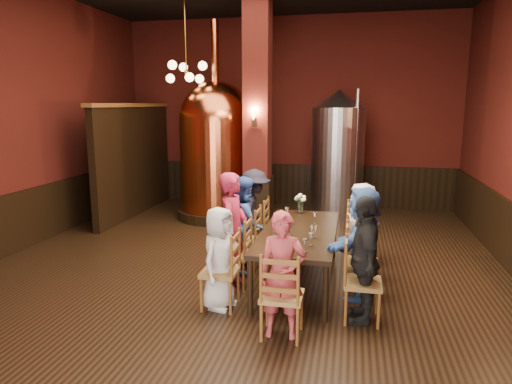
% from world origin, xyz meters
% --- Properties ---
extents(room, '(10.00, 10.02, 4.50)m').
position_xyz_m(room, '(0.00, 0.00, 2.25)').
color(room, black).
rests_on(room, ground).
extents(wainscot_back, '(7.90, 0.08, 1.00)m').
position_xyz_m(wainscot_back, '(0.00, 4.96, 0.50)').
color(wainscot_back, black).
rests_on(wainscot_back, ground).
extents(wainscot_left, '(0.08, 9.90, 1.00)m').
position_xyz_m(wainscot_left, '(-3.96, 0.00, 0.50)').
color(wainscot_left, black).
rests_on(wainscot_left, ground).
extents(column, '(0.58, 0.58, 4.50)m').
position_xyz_m(column, '(-0.30, 2.80, 2.25)').
color(column, '#48130F').
rests_on(column, ground).
extents(partition, '(0.22, 3.50, 2.40)m').
position_xyz_m(partition, '(-3.20, 3.20, 1.20)').
color(partition, black).
rests_on(partition, ground).
extents(pendant_cluster, '(0.90, 0.90, 1.70)m').
position_xyz_m(pendant_cluster, '(-1.80, 2.90, 3.10)').
color(pendant_cluster, '#A57226').
rests_on(pendant_cluster, room).
extents(sconce_column, '(0.20, 0.20, 0.36)m').
position_xyz_m(sconce_column, '(-0.30, 2.50, 2.20)').
color(sconce_column, black).
rests_on(sconce_column, column).
extents(dining_table, '(1.01, 2.40, 0.75)m').
position_xyz_m(dining_table, '(0.89, -0.09, 0.69)').
color(dining_table, black).
rests_on(dining_table, ground).
extents(chair_0, '(0.46, 0.46, 0.92)m').
position_xyz_m(chair_0, '(0.04, -1.09, 0.46)').
color(chair_0, brown).
rests_on(chair_0, ground).
extents(person_0, '(0.55, 0.70, 1.26)m').
position_xyz_m(person_0, '(0.04, -1.09, 0.63)').
color(person_0, silver).
rests_on(person_0, ground).
extents(chair_1, '(0.46, 0.46, 0.92)m').
position_xyz_m(chair_1, '(0.04, -0.42, 0.46)').
color(chair_1, brown).
rests_on(chair_1, ground).
extents(person_1, '(0.42, 0.60, 1.58)m').
position_xyz_m(person_1, '(0.04, -0.42, 0.79)').
color(person_1, maroon).
rests_on(person_1, ground).
extents(chair_2, '(0.46, 0.46, 0.92)m').
position_xyz_m(chair_2, '(0.04, 0.24, 0.46)').
color(chair_2, brown).
rests_on(chair_2, ground).
extents(person_2, '(0.56, 0.77, 1.43)m').
position_xyz_m(person_2, '(0.04, 0.24, 0.71)').
color(person_2, '#2D4B96').
rests_on(person_2, ground).
extents(chair_3, '(0.46, 0.46, 0.92)m').
position_xyz_m(chair_3, '(0.04, 0.91, 0.46)').
color(chair_3, brown).
rests_on(chair_3, ground).
extents(person_3, '(0.65, 0.99, 1.44)m').
position_xyz_m(person_3, '(0.04, 0.91, 0.72)').
color(person_3, black).
rests_on(person_3, ground).
extents(chair_4, '(0.46, 0.46, 0.92)m').
position_xyz_m(chair_4, '(1.74, -1.08, 0.46)').
color(chair_4, brown).
rests_on(chair_4, ground).
extents(person_4, '(0.47, 0.90, 1.47)m').
position_xyz_m(person_4, '(1.74, -1.08, 0.74)').
color(person_4, black).
rests_on(person_4, ground).
extents(chair_5, '(0.46, 0.46, 0.92)m').
position_xyz_m(chair_5, '(1.74, -0.41, 0.46)').
color(chair_5, brown).
rests_on(chair_5, ground).
extents(person_5, '(0.90, 1.42, 1.46)m').
position_xyz_m(person_5, '(1.74, -0.41, 0.73)').
color(person_5, '#345A9E').
rests_on(person_5, ground).
extents(chair_6, '(0.46, 0.46, 0.92)m').
position_xyz_m(chair_6, '(1.74, 0.25, 0.46)').
color(chair_6, brown).
rests_on(chair_6, ground).
extents(person_6, '(0.58, 0.76, 1.39)m').
position_xyz_m(person_6, '(1.74, 0.25, 0.69)').
color(person_6, beige).
rests_on(person_6, ground).
extents(chair_7, '(0.46, 0.46, 0.92)m').
position_xyz_m(chair_7, '(1.74, 0.92, 0.46)').
color(chair_7, brown).
rests_on(chair_7, ground).
extents(person_7, '(0.45, 0.68, 1.28)m').
position_xyz_m(person_7, '(1.74, 0.92, 0.64)').
color(person_7, black).
rests_on(person_7, ground).
extents(chair_8, '(0.46, 0.46, 0.92)m').
position_xyz_m(chair_8, '(0.89, -1.64, 0.46)').
color(chair_8, brown).
rests_on(chair_8, ground).
extents(person_8, '(0.52, 0.37, 1.37)m').
position_xyz_m(person_8, '(0.89, -1.64, 0.69)').
color(person_8, '#AF3A41').
rests_on(person_8, ground).
extents(copper_kettle, '(1.96, 1.96, 4.17)m').
position_xyz_m(copper_kettle, '(-1.30, 3.30, 1.52)').
color(copper_kettle, black).
rests_on(copper_kettle, ground).
extents(steel_vessel, '(1.39, 1.39, 2.77)m').
position_xyz_m(steel_vessel, '(1.25, 3.92, 1.39)').
color(steel_vessel, '#B2B2B7').
rests_on(steel_vessel, ground).
extents(rose_vase, '(0.19, 0.19, 0.32)m').
position_xyz_m(rose_vase, '(0.79, 0.91, 0.96)').
color(rose_vase, white).
rests_on(rose_vase, dining_table).
extents(wine_glass_0, '(0.07, 0.07, 0.17)m').
position_xyz_m(wine_glass_0, '(0.58, -0.36, 0.83)').
color(wine_glass_0, white).
rests_on(wine_glass_0, dining_table).
extents(wine_glass_1, '(0.07, 0.07, 0.17)m').
position_xyz_m(wine_glass_1, '(1.07, -1.03, 0.83)').
color(wine_glass_1, white).
rests_on(wine_glass_1, dining_table).
extents(wine_glass_2, '(0.07, 0.07, 0.17)m').
position_xyz_m(wine_glass_2, '(0.81, -0.41, 0.83)').
color(wine_glass_2, white).
rests_on(wine_glass_2, dining_table).
extents(wine_glass_3, '(0.07, 0.07, 0.17)m').
position_xyz_m(wine_glass_3, '(1.12, -0.76, 0.83)').
color(wine_glass_3, white).
rests_on(wine_glass_3, dining_table).
extents(wine_glass_4, '(0.07, 0.07, 0.17)m').
position_xyz_m(wine_glass_4, '(0.57, 0.21, 0.83)').
color(wine_glass_4, white).
rests_on(wine_glass_4, dining_table).
extents(wine_glass_5, '(0.07, 0.07, 0.17)m').
position_xyz_m(wine_glass_5, '(1.09, -0.42, 0.83)').
color(wine_glass_5, white).
rests_on(wine_glass_5, dining_table).
extents(wine_glass_6, '(0.07, 0.07, 0.17)m').
position_xyz_m(wine_glass_6, '(1.07, 0.31, 0.83)').
color(wine_glass_6, white).
rests_on(wine_glass_6, dining_table).
extents(wine_glass_7, '(0.07, 0.07, 0.17)m').
position_xyz_m(wine_glass_7, '(0.62, 0.56, 0.83)').
color(wine_glass_7, white).
rests_on(wine_glass_7, dining_table).
extents(wine_glass_8, '(0.07, 0.07, 0.17)m').
position_xyz_m(wine_glass_8, '(1.14, -0.42, 0.83)').
color(wine_glass_8, white).
rests_on(wine_glass_8, dining_table).
extents(wine_glass_9, '(0.07, 0.07, 0.17)m').
position_xyz_m(wine_glass_9, '(0.66, -0.03, 0.83)').
color(wine_glass_9, white).
rests_on(wine_glass_9, dining_table).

